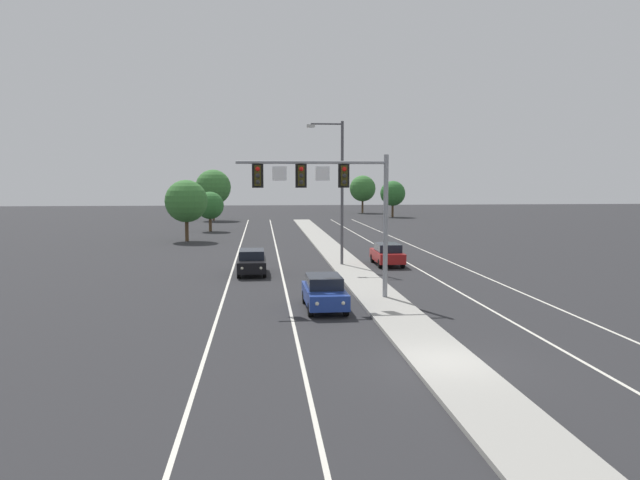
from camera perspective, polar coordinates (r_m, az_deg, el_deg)
ground_plane at (r=21.07m, az=11.56°, el=-11.29°), size 260.00×260.00×0.00m
median_island at (r=38.21m, az=3.64°, el=-3.46°), size 2.40×110.00×0.15m
lane_stripe_oncoming_center at (r=44.69m, az=-3.75°, el=-2.23°), size 0.14×100.00×0.01m
lane_stripe_receding_center at (r=45.94m, az=8.05°, el=-2.06°), size 0.14×100.00×0.01m
edge_stripe_left at (r=44.72m, az=-7.99°, el=-2.27°), size 0.14×100.00×0.01m
edge_stripe_right at (r=46.82m, az=11.99°, el=-1.99°), size 0.14×100.00×0.01m
overhead_signal_mast at (r=30.58m, az=1.24°, el=4.52°), size 7.59×0.44×7.20m
street_lamp_median at (r=43.02m, az=1.77°, el=5.21°), size 2.58×0.28×10.00m
car_oncoming_blue at (r=29.02m, az=0.39°, el=-4.85°), size 1.87×4.49×1.58m
car_oncoming_black at (r=39.91m, az=-6.37°, el=-2.01°), size 1.85×4.48×1.58m
car_receding_red at (r=44.08m, az=6.28°, el=-1.29°), size 1.85×4.48×1.58m
tree_far_left_b at (r=62.41m, az=-12.33°, el=3.54°), size 4.23×4.23×6.11m
tree_far_right_c at (r=101.98m, az=6.78°, el=4.32°), size 4.12×4.12×5.97m
tree_far_left_c at (r=93.91m, az=-9.90°, el=4.86°), size 5.30×5.30×7.67m
tree_far_left_a at (r=73.94m, az=-10.19°, el=3.17°), size 3.26×3.26×4.72m
tree_far_right_a at (r=113.94m, az=3.98°, el=4.80°), size 4.80×4.80×6.95m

